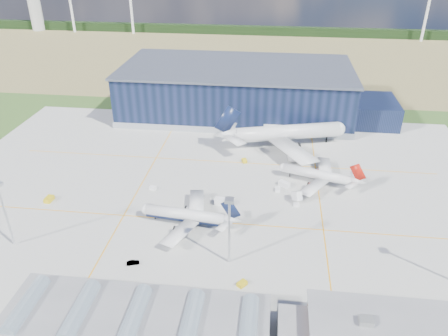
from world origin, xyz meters
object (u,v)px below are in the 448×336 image
(gse_tug_c, at_px, (244,161))
(gse_van_c, at_px, (402,314))
(gse_van_a, at_px, (223,202))
(airliner_navy, at_px, (185,209))
(light_mast_center, at_px, (229,221))
(gse_cart_b, at_px, (153,188))
(airliner_red, at_px, (317,170))
(gse_van_b, at_px, (284,184))
(gse_tug_a, at_px, (49,199))
(car_b, at_px, (133,263))
(gse_cart_a, at_px, (278,189))
(hangar, at_px, (242,92))
(light_mast_west, at_px, (3,205))
(gse_tug_b, at_px, (242,284))
(airliner_widebody, at_px, (287,125))
(airstair, at_px, (297,198))

(gse_tug_c, bearing_deg, gse_van_c, -77.79)
(gse_van_a, bearing_deg, airliner_navy, 141.25)
(light_mast_center, xyz_separation_m, gse_cart_b, (-34.34, 38.72, -14.82))
(airliner_red, relative_size, gse_van_b, 7.68)
(airliner_navy, bearing_deg, gse_van_b, -132.75)
(gse_tug_a, xyz_separation_m, car_b, (41.87, -30.31, -0.20))
(gse_van_a, distance_m, car_b, 42.65)
(gse_van_a, relative_size, gse_cart_a, 2.00)
(gse_cart_b, bearing_deg, car_b, -160.01)
(hangar, bearing_deg, gse_cart_a, -75.25)
(light_mast_west, distance_m, gse_cart_a, 95.95)
(light_mast_west, distance_m, light_mast_center, 70.00)
(car_b, bearing_deg, gse_van_c, -117.94)
(hangar, relative_size, light_mast_west, 6.30)
(airliner_navy, bearing_deg, hangar, -88.84)
(gse_cart_a, bearing_deg, gse_tug_b, -99.91)
(airliner_red, bearing_deg, car_b, 61.25)
(gse_tug_c, bearing_deg, gse_tug_b, -104.08)
(light_mast_center, height_order, gse_van_c, light_mast_center)
(airliner_widebody, relative_size, gse_cart_a, 21.30)
(airliner_red, bearing_deg, airstair, 79.30)
(gse_tug_b, xyz_separation_m, gse_van_c, (42.62, -6.51, 0.62))
(gse_van_a, distance_m, gse_cart_b, 29.42)
(gse_van_a, height_order, gse_cart_b, gse_van_a)
(gse_tug_a, distance_m, gse_van_b, 90.05)
(gse_cart_a, distance_m, airstair, 10.12)
(gse_tug_c, bearing_deg, light_mast_west, -154.74)
(light_mast_west, height_order, car_b, light_mast_west)
(hangar, distance_m, gse_van_c, 151.40)
(light_mast_west, distance_m, gse_cart_b, 54.69)
(light_mast_center, relative_size, airstair, 4.31)
(hangar, bearing_deg, gse_tug_b, -84.88)
(airliner_red, bearing_deg, light_mast_center, 77.61)
(airliner_widebody, relative_size, gse_van_b, 13.94)
(airliner_navy, bearing_deg, airliner_widebody, -110.79)
(light_mast_center, xyz_separation_m, gse_van_a, (-5.87, 31.34, -14.13))
(gse_tug_a, distance_m, gse_van_c, 125.38)
(airliner_navy, bearing_deg, light_mast_west, 25.21)
(gse_tug_b, relative_size, gse_van_b, 0.63)
(airliner_red, relative_size, gse_tug_a, 8.79)
(gse_tug_c, bearing_deg, airliner_navy, -127.19)
(gse_cart_a, xyz_separation_m, gse_tug_c, (-14.80, 22.23, 0.03))
(light_mast_west, xyz_separation_m, airstair, (91.21, 36.38, -13.73))
(gse_tug_a, distance_m, car_b, 51.69)
(gse_tug_c, relative_size, airstair, 0.58)
(car_b, bearing_deg, gse_tug_a, 34.68)
(gse_van_b, xyz_separation_m, airstair, (4.50, -10.79, 0.66))
(gse_cart_b, bearing_deg, light_mast_center, -125.63)
(hangar, height_order, gse_tug_b, hangar)
(gse_tug_a, bearing_deg, gse_tug_c, 32.69)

